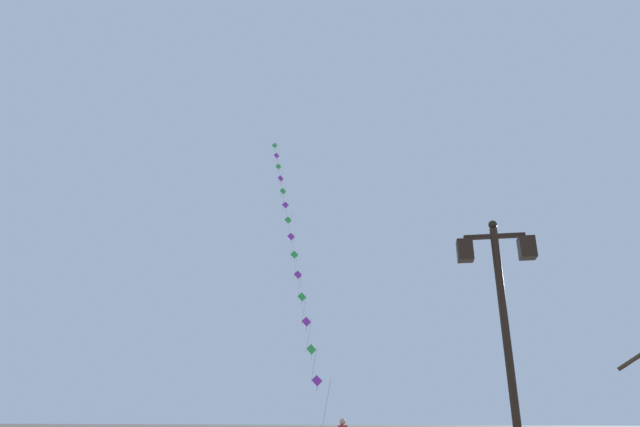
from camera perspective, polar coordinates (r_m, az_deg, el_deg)
The scene contains 2 objects.
twin_lantern_lamp_post at distance 10.04m, azimuth 19.00°, elevation -9.53°, with size 1.38×0.28×5.25m.
kite_train at distance 31.58m, azimuth -3.10°, elevation -2.57°, with size 6.76×14.98×21.90m.
Camera 1 is at (0.17, -1.37, 1.87)m, focal length 29.87 mm.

